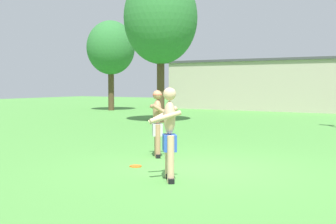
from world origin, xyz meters
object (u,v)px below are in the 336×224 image
(player_with_cap, at_px, (158,120))
(tree_left_field, at_px, (111,48))
(player_in_blue, at_px, (169,131))
(tree_right_field, at_px, (161,18))
(frisbee, at_px, (136,166))

(player_with_cap, relative_size, tree_left_field, 0.27)
(player_in_blue, distance_m, tree_right_field, 13.03)
(player_in_blue, xyz_separation_m, tree_right_field, (-6.80, 10.41, 3.92))
(player_in_blue, height_order, tree_left_field, tree_left_field)
(player_with_cap, bearing_deg, frisbee, -77.51)
(player_in_blue, bearing_deg, tree_right_field, 123.15)
(player_in_blue, bearing_deg, frisbee, 149.73)
(tree_right_field, bearing_deg, player_in_blue, -56.85)
(player_with_cap, xyz_separation_m, tree_right_field, (-5.15, 8.26, 3.93))
(frisbee, distance_m, tree_left_field, 21.23)
(frisbee, bearing_deg, player_with_cap, 102.49)
(player_with_cap, bearing_deg, tree_left_field, 132.15)
(player_with_cap, distance_m, tree_left_field, 19.86)
(tree_right_field, bearing_deg, frisbee, -60.45)
(player_in_blue, bearing_deg, player_with_cap, 127.39)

